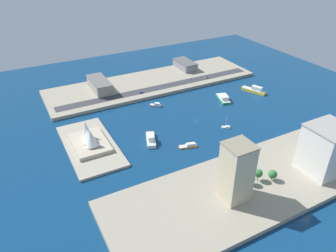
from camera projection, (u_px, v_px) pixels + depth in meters
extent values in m
plane|color=navy|center=(197.00, 120.00, 298.67)|extent=(440.00, 440.00, 0.00)
cube|color=#9E937F|center=(269.00, 177.00, 225.68)|extent=(70.00, 240.00, 3.37)
cube|color=#9E937F|center=(153.00, 83.00, 369.94)|extent=(70.00, 240.00, 3.37)
cube|color=#A89E89|center=(90.00, 145.00, 261.03)|extent=(80.46, 38.11, 2.00)
cube|color=#38383D|center=(160.00, 87.00, 354.50)|extent=(12.16, 228.00, 0.15)
cube|color=white|center=(226.00, 127.00, 286.48)|extent=(6.85, 8.23, 1.02)
cone|color=white|center=(222.00, 127.00, 286.78)|extent=(1.27, 1.27, 0.92)
cube|color=white|center=(228.00, 126.00, 285.90)|extent=(4.26, 4.58, 0.92)
cube|color=beige|center=(226.00, 127.00, 286.20)|extent=(6.58, 7.90, 0.10)
cylinder|color=silver|center=(226.00, 121.00, 283.22)|extent=(0.24, 0.24, 11.75)
cube|color=silver|center=(151.00, 140.00, 267.32)|extent=(23.05, 14.58, 2.97)
cone|color=silver|center=(150.00, 132.00, 277.37)|extent=(3.47, 3.47, 2.68)
cube|color=white|center=(151.00, 137.00, 263.99)|extent=(9.07, 7.05, 4.17)
cube|color=beige|center=(151.00, 138.00, 266.53)|extent=(22.13, 13.99, 0.10)
cube|color=#2D8C4C|center=(223.00, 99.00, 334.87)|extent=(25.48, 15.29, 2.20)
cone|color=#2D8C4C|center=(219.00, 94.00, 345.46)|extent=(2.47, 2.47, 1.98)
cube|color=white|center=(224.00, 97.00, 331.92)|extent=(13.06, 10.32, 3.78)
cube|color=beige|center=(223.00, 98.00, 334.27)|extent=(24.46, 14.68, 0.10)
cube|color=#999EA3|center=(156.00, 106.00, 322.20)|extent=(10.72, 11.09, 1.64)
cone|color=#999EA3|center=(150.00, 105.00, 323.59)|extent=(2.08, 2.08, 1.48)
cube|color=white|center=(157.00, 104.00, 320.81)|extent=(5.76, 5.86, 2.35)
cube|color=beige|center=(156.00, 105.00, 321.75)|extent=(10.29, 10.65, 0.10)
cube|color=yellow|center=(254.00, 91.00, 351.18)|extent=(27.49, 16.01, 2.97)
cone|color=yellow|center=(242.00, 87.00, 359.06)|extent=(3.49, 3.49, 2.67)
cube|color=white|center=(257.00, 88.00, 347.32)|extent=(12.11, 8.40, 4.49)
cube|color=beige|center=(254.00, 89.00, 350.39)|extent=(26.39, 15.37, 0.10)
cube|color=orange|center=(188.00, 146.00, 260.70)|extent=(8.26, 15.68, 1.23)
cone|color=orange|center=(179.00, 148.00, 259.19)|extent=(1.36, 1.36, 1.11)
cube|color=white|center=(191.00, 144.00, 260.24)|extent=(4.86, 8.00, 2.02)
cube|color=beige|center=(188.00, 146.00, 260.35)|extent=(7.93, 15.05, 0.10)
cube|color=gray|center=(100.00, 85.00, 345.61)|extent=(40.20, 16.67, 11.01)
cube|color=slate|center=(99.00, 80.00, 342.57)|extent=(41.81, 17.34, 0.80)
cube|color=gray|center=(185.00, 65.00, 402.98)|extent=(33.56, 16.92, 8.53)
cube|color=#59595C|center=(185.00, 61.00, 400.58)|extent=(34.90, 17.60, 0.80)
cube|color=silver|center=(325.00, 150.00, 221.85)|extent=(25.88, 27.35, 34.60)
cube|color=#9D9992|center=(332.00, 128.00, 212.74)|extent=(26.92, 28.44, 0.80)
cube|color=#C6B793|center=(236.00, 173.00, 196.70)|extent=(16.31, 16.35, 39.61)
cube|color=gray|center=(240.00, 145.00, 186.30)|extent=(16.96, 17.00, 0.80)
cylinder|color=black|center=(142.00, 92.00, 342.66)|extent=(0.26, 0.64, 0.64)
cylinder|color=black|center=(143.00, 93.00, 341.35)|extent=(0.26, 0.64, 0.64)
cylinder|color=black|center=(140.00, 93.00, 341.26)|extent=(0.26, 0.64, 0.64)
cylinder|color=black|center=(140.00, 93.00, 339.95)|extent=(0.26, 0.64, 0.64)
cube|color=blue|center=(141.00, 92.00, 341.17)|extent=(1.99, 4.89, 0.72)
cube|color=#262D38|center=(141.00, 92.00, 340.72)|extent=(1.73, 2.74, 0.64)
cylinder|color=black|center=(207.00, 77.00, 378.51)|extent=(0.28, 0.65, 0.64)
cylinder|color=black|center=(208.00, 78.00, 377.25)|extent=(0.28, 0.65, 0.64)
cylinder|color=black|center=(205.00, 78.00, 377.16)|extent=(0.28, 0.65, 0.64)
cylinder|color=black|center=(206.00, 78.00, 375.90)|extent=(0.28, 0.65, 0.64)
cube|color=#B7B7BC|center=(207.00, 77.00, 377.06)|extent=(2.10, 4.52, 0.75)
cube|color=#262D38|center=(207.00, 77.00, 376.62)|extent=(1.79, 2.56, 0.62)
cylinder|color=black|center=(191.00, 81.00, 361.82)|extent=(0.18, 0.18, 5.50)
cube|color=black|center=(191.00, 79.00, 360.15)|extent=(0.36, 0.36, 1.00)
sphere|color=red|center=(191.00, 78.00, 359.97)|extent=(0.24, 0.24, 0.24)
sphere|color=yellow|center=(191.00, 79.00, 360.15)|extent=(0.24, 0.24, 0.24)
sphere|color=green|center=(191.00, 79.00, 360.33)|extent=(0.24, 0.24, 0.24)
cube|color=#BCAD93|center=(90.00, 143.00, 259.75)|extent=(39.16, 27.00, 3.00)
cone|color=white|center=(91.00, 138.00, 250.51)|extent=(12.58, 9.94, 15.61)
cone|color=white|center=(89.00, 136.00, 256.18)|extent=(13.22, 11.59, 12.62)
cone|color=white|center=(86.00, 130.00, 260.14)|extent=(10.53, 8.66, 15.90)
cylinder|color=brown|center=(272.00, 178.00, 220.14)|extent=(0.50, 0.50, 2.60)
sphere|color=#2D7233|center=(273.00, 174.00, 218.23)|extent=(6.06, 6.06, 6.06)
cylinder|color=brown|center=(258.00, 178.00, 219.56)|extent=(0.50, 0.50, 3.88)
sphere|color=#2D7233|center=(258.00, 173.00, 217.37)|extent=(5.78, 5.78, 5.78)
cylinder|color=brown|center=(250.00, 183.00, 216.06)|extent=(0.50, 0.50, 2.86)
sphere|color=#2D7233|center=(251.00, 179.00, 214.18)|extent=(5.59, 5.59, 5.59)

